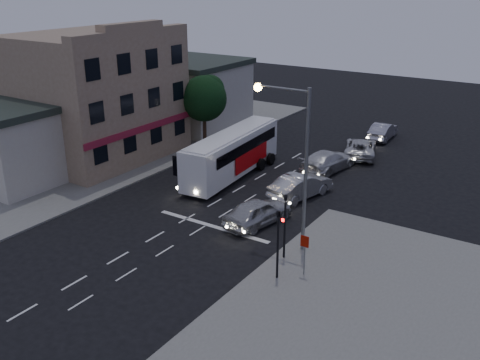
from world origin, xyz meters
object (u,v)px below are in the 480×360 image
Objects in this scene: car_sedan_c at (360,148)px; car_suv at (258,212)px; tour_bus at (232,153)px; traffic_signal_side at (278,236)px; regulatory_sign at (305,249)px; street_tree at (204,96)px; car_extra at (383,131)px; traffic_signal_main at (285,219)px; car_sedan_a at (300,186)px; car_sedan_b at (327,161)px; streetlight at (295,151)px.

car_suv is at bearing 70.11° from car_sedan_c.
traffic_signal_side reaches higher than tour_bus.
regulatory_sign reaches higher than car_sedan_c.
street_tree is at bearing 135.50° from traffic_signal_side.
regulatory_sign is (4.77, -20.07, 0.85)m from car_sedan_c.
traffic_signal_main is at bearing 94.52° from car_extra.
street_tree is (-12.34, 11.22, 3.67)m from car_suv.
car_sedan_c is 0.87× the size of street_tree.
traffic_signal_main is at bearing 124.97° from car_sedan_a.
car_suv is (6.05, -6.20, -1.03)m from tour_bus.
car_sedan_b is 0.91× the size of street_tree.
car_extra is 17.01m from street_tree.
car_suv is at bearing 142.00° from regulatory_sign.
tour_bus is 13.26m from traffic_signal_main.
street_tree is (-17.51, 15.26, 2.90)m from regulatory_sign.
streetlight is (3.21, -1.60, 4.91)m from car_suv.
tour_bus is 12.71m from streetlight.
car_suv is at bearing -42.29° from street_tree.
car_sedan_a is at bearing 110.95° from traffic_signal_side.
car_extra is at bearing -76.43° from car_sedan_a.
car_suv is at bearing 100.94° from car_sedan_a.
traffic_signal_main is at bearing 80.68° from car_sedan_c.
street_tree is at bearing 136.63° from tour_bus.
tour_bus is at bearing 135.88° from traffic_signal_main.
tour_bus is 2.23× the size of car_sedan_a.
car_sedan_b is at bearing 83.54° from car_extra.
car_sedan_b is 1.04× the size of car_sedan_c.
tour_bus is 6.45m from car_sedan_a.
streetlight is (2.93, -23.60, 4.96)m from car_extra.
traffic_signal_main reaches higher than car_sedan_b.
tour_bus is at bearing 139.88° from streetlight.
regulatory_sign is (4.92, -9.27, 0.76)m from car_sedan_a.
car_extra is at bearing 100.63° from regulatory_sign.
car_sedan_c is 1.31× the size of traffic_signal_side.
streetlight reaches higher than car_extra.
traffic_signal_main is 1.00× the size of traffic_signal_side.
car_sedan_b is 16.22m from regulatory_sign.
car_sedan_b is 1.37× the size of traffic_signal_side.
car_suv is 0.86× the size of car_sedan_b.
streetlight reaches higher than traffic_signal_main.
car_sedan_c is at bearing 51.99° from tour_bus.
street_tree reaches higher than traffic_signal_side.
tour_bus is 7.57m from car_sedan_b.
regulatory_sign is at bearing -41.08° from street_tree.
tour_bus is at bearing 132.36° from traffic_signal_side.
street_tree reaches higher than car_extra.
car_suv is at bearing 129.80° from traffic_signal_side.
streetlight is at bearing 94.34° from car_extra.
car_sedan_a is 0.90× the size of car_sedan_b.
car_sedan_c is 20.65m from regulatory_sign.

